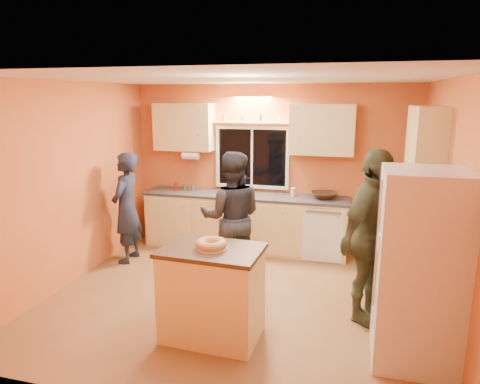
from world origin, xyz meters
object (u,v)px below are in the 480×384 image
(refrigerator, at_px, (419,269))
(person_right, at_px, (371,237))
(island, at_px, (212,292))
(person_center, at_px, (231,217))
(person_left, at_px, (127,208))

(refrigerator, height_order, person_right, person_right)
(island, xyz_separation_m, person_center, (-0.20, 1.41, 0.38))
(refrigerator, distance_m, island, 1.97)
(refrigerator, xyz_separation_m, island, (-1.92, -0.10, -0.42))
(refrigerator, xyz_separation_m, person_left, (-3.79, 1.57, -0.09))
(refrigerator, relative_size, person_center, 1.04)
(person_left, height_order, person_center, person_center)
(person_center, relative_size, person_right, 0.91)
(person_left, xyz_separation_m, person_center, (1.67, -0.26, 0.05))
(island, height_order, person_left, person_left)
(refrigerator, relative_size, person_right, 0.95)
(person_center, height_order, person_right, person_right)
(person_center, bearing_deg, island, 84.48)
(person_left, bearing_deg, island, 44.33)
(person_left, xyz_separation_m, person_right, (3.40, -0.90, 0.13))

